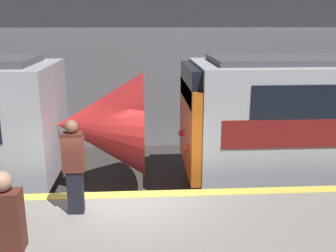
{
  "coord_description": "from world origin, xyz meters",
  "views": [
    {
      "loc": [
        0.47,
        -7.55,
        4.48
      ],
      "look_at": [
        1.01,
        0.88,
        2.18
      ],
      "focal_mm": 42.0,
      "sensor_mm": 36.0,
      "label": 1
    }
  ],
  "objects": [
    {
      "name": "ground_plane",
      "position": [
        0.0,
        0.0,
        0.0
      ],
      "size": [
        120.0,
        120.0,
        0.0
      ],
      "primitive_type": "plane",
      "color": "#33302D"
    },
    {
      "name": "station_rear_barrier",
      "position": [
        0.0,
        6.27,
        2.1
      ],
      "size": [
        50.0,
        0.15,
        4.21
      ],
      "color": "gray",
      "rests_on": "ground"
    },
    {
      "name": "person_waiting",
      "position": [
        -1.13,
        -3.37,
        2.0
      ],
      "size": [
        0.38,
        0.24,
        1.83
      ],
      "color": "#473D33",
      "rests_on": "platform"
    },
    {
      "name": "person_walking",
      "position": [
        -0.79,
        -0.84,
        1.96
      ],
      "size": [
        0.38,
        0.24,
        1.76
      ],
      "color": "black",
      "rests_on": "platform"
    }
  ]
}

